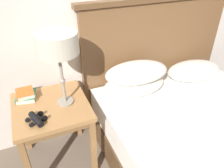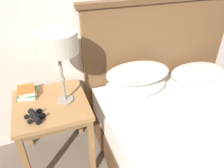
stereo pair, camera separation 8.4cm
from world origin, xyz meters
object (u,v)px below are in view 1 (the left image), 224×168
(nightstand, at_px, (52,113))
(table_lamp, at_px, (57,46))
(bed, at_px, (206,145))
(book_stacked_on_top, at_px, (25,93))
(book_on_nightstand, at_px, (26,96))
(binoculars_pair, at_px, (36,119))

(nightstand, xyz_separation_m, table_lamp, (0.12, -0.01, 0.57))
(nightstand, relative_size, bed, 0.32)
(table_lamp, bearing_deg, book_stacked_on_top, 148.16)
(book_on_nightstand, relative_size, binoculars_pair, 1.23)
(nightstand, xyz_separation_m, book_on_nightstand, (-0.17, 0.18, 0.10))
(book_stacked_on_top, bearing_deg, table_lamp, -31.84)
(nightstand, height_order, bed, bed)
(book_stacked_on_top, bearing_deg, book_on_nightstand, 53.31)
(book_on_nightstand, relative_size, book_stacked_on_top, 1.27)
(table_lamp, xyz_separation_m, binoculars_pair, (-0.24, -0.15, -0.46))
(bed, distance_m, book_stacked_on_top, 1.55)
(book_on_nightstand, xyz_separation_m, book_stacked_on_top, (-0.00, -0.01, 0.03))
(book_stacked_on_top, height_order, binoculars_pair, book_stacked_on_top)
(nightstand, bearing_deg, binoculars_pair, -128.24)
(table_lamp, relative_size, binoculars_pair, 3.49)
(bed, bearing_deg, nightstand, 151.86)
(nightstand, relative_size, binoculars_pair, 3.89)
(binoculars_pair, bearing_deg, nightstand, 51.76)
(nightstand, height_order, table_lamp, table_lamp)
(binoculars_pair, bearing_deg, table_lamp, 31.09)
(bed, bearing_deg, book_on_nightstand, 148.95)
(nightstand, height_order, binoculars_pair, binoculars_pair)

